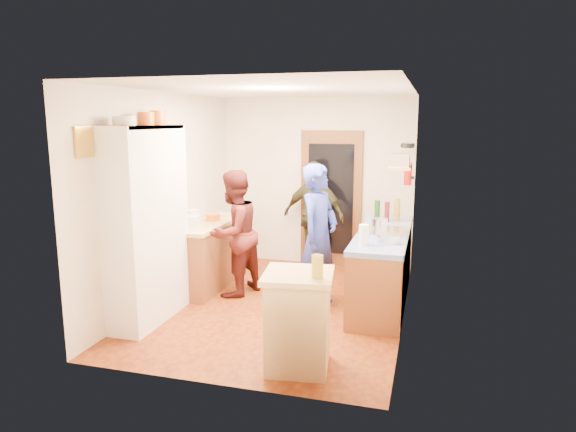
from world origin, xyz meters
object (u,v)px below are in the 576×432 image
at_px(person_back, 314,216).
at_px(island_base, 298,323).
at_px(right_counter_base, 382,269).
at_px(person_left, 238,233).
at_px(hutch_body, 147,225).
at_px(person_hob, 320,237).

bearing_deg(person_back, island_base, -68.53).
height_order(right_counter_base, person_back, person_back).
bearing_deg(person_left, island_base, 54.54).
distance_m(island_base, person_back, 3.21).
xyz_separation_m(right_counter_base, person_left, (-1.84, -0.22, 0.40)).
relative_size(hutch_body, island_base, 2.56).
xyz_separation_m(hutch_body, person_left, (0.66, 1.08, -0.28)).
distance_m(person_hob, person_left, 1.13).
bearing_deg(person_hob, person_left, 99.77).
distance_m(island_base, person_left, 2.22).
distance_m(hutch_body, person_hob, 2.02).
bearing_deg(right_counter_base, person_hob, -153.20).
bearing_deg(person_back, person_left, -106.15).
bearing_deg(person_left, hutch_body, -12.35).
height_order(hutch_body, person_hob, hutch_body).
bearing_deg(island_base, person_hob, 95.40).
distance_m(island_base, person_hob, 1.69).
relative_size(person_hob, person_left, 1.07).
bearing_deg(person_hob, right_counter_base, -45.91).
relative_size(right_counter_base, island_base, 2.56).
bearing_deg(hutch_body, right_counter_base, 27.47).
bearing_deg(person_hob, person_back, 32.85).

